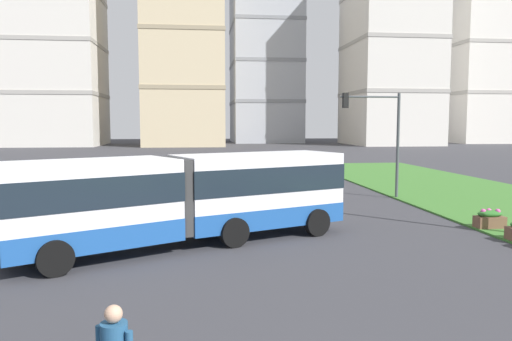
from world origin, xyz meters
The scene contains 8 objects.
articulated_bus centered at (-2.85, 12.70, 1.65)m, with size 11.65×7.41×3.00m.
flower_planter_5 centered at (8.76, 13.80, 0.43)m, with size 1.10×0.56×0.74m.
traffic_light_far_right centered at (7.28, 22.00, 3.93)m, with size 3.35×0.28×5.73m.
apartment_tower_west centered at (-30.00, 93.04, 18.06)m, with size 19.35×17.30×36.09m.
apartment_tower_westcentre centered at (-4.98, 90.92, 19.82)m, with size 14.60×18.23×39.60m.
apartment_tower_centre centered at (12.23, 105.75, 20.74)m, with size 14.50×18.74×41.43m.
apartment_tower_eastcentre centered at (34.44, 89.83, 19.05)m, with size 15.37×18.40×38.07m.
apartment_tower_east centered at (59.25, 99.22, 24.96)m, with size 17.91×19.50×49.89m.
Camera 1 is at (-2.43, -4.10, 4.11)m, focal length 35.01 mm.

